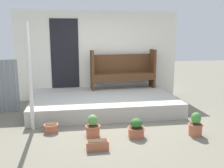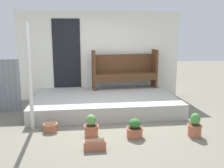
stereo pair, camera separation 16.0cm
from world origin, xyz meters
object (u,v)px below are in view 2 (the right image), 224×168
at_px(flower_pot_right, 135,129).
at_px(support_post, 30,77).
at_px(bench, 125,69).
at_px(flower_pot_middle, 91,127).
at_px(flower_pot_far_right, 195,126).
at_px(flower_pot_left, 50,127).
at_px(planter_box_rect, 95,145).

bearing_deg(flower_pot_right, support_post, 160.72).
bearing_deg(bench, flower_pot_middle, -117.58).
bearing_deg(flower_pot_middle, flower_pot_far_right, -7.74).
height_order(support_post, bench, support_post).
bearing_deg(flower_pot_right, flower_pot_left, 162.90).
distance_m(flower_pot_middle, planter_box_rect, 0.59).
distance_m(bench, flower_pot_left, 3.08).
relative_size(bench, flower_pot_right, 5.26).
bearing_deg(support_post, flower_pot_far_right, -14.47).
bearing_deg(support_post, flower_pot_left, -28.00).
distance_m(flower_pot_left, planter_box_rect, 1.25).
distance_m(bench, planter_box_rect, 3.47).
bearing_deg(bench, flower_pot_right, -100.52).
distance_m(support_post, flower_pot_far_right, 3.38).
height_order(flower_pot_left, flower_pot_middle, flower_pot_middle).
bearing_deg(flower_pot_left, flower_pot_right, -17.10).
xyz_separation_m(support_post, flower_pot_far_right, (3.16, -0.81, -0.88)).
height_order(flower_pot_middle, flower_pot_right, flower_pot_middle).
bearing_deg(flower_pot_right, flower_pot_middle, 169.26).
bearing_deg(flower_pot_middle, support_post, 155.30).
bearing_deg(flower_pot_left, support_post, 152.00).
relative_size(flower_pot_far_right, planter_box_rect, 1.22).
relative_size(support_post, planter_box_rect, 5.73).
xyz_separation_m(flower_pot_right, flower_pot_far_right, (1.15, -0.11, 0.04)).
bearing_deg(flower_pot_right, planter_box_rect, -151.61).
height_order(bench, flower_pot_left, bench).
xyz_separation_m(flower_pot_right, planter_box_rect, (-0.79, -0.43, -0.08)).
distance_m(bench, flower_pot_middle, 2.92).
bearing_deg(bench, support_post, -142.68).
relative_size(bench, flower_pot_far_right, 4.16).
height_order(flower_pot_far_right, planter_box_rect, flower_pot_far_right).
bearing_deg(flower_pot_left, flower_pot_middle, -23.10).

